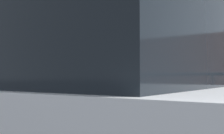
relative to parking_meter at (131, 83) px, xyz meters
name	(u,v)px	position (x,y,z in m)	size (l,w,h in m)	color
parking_meter	(131,83)	(0.00, 0.00, 0.00)	(0.16, 0.17, 1.39)	slate
pedestrian_at_meter	(107,80)	(-0.48, 0.16, 0.03)	(0.73, 0.55, 1.77)	brown
parked_hatchback_white	(84,116)	(0.41, -1.47, -0.23)	(4.05, 1.87, 1.81)	white
background_railing	(183,89)	(-0.22, 2.61, -0.17)	(24.06, 0.06, 1.15)	black
backdrop_wall	(219,75)	(-0.22, 5.86, 0.13)	(32.00, 0.50, 2.56)	brown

